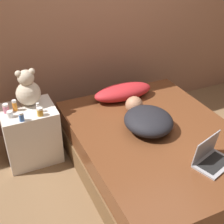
# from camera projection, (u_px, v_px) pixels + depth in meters

# --- Properties ---
(ground_plane) EXTENTS (12.00, 12.00, 0.00)m
(ground_plane) POSITION_uv_depth(u_px,v_px,m) (155.00, 170.00, 2.98)
(ground_plane) COLOR brown
(wall_back) EXTENTS (8.00, 0.06, 2.60)m
(wall_back) POSITION_uv_depth(u_px,v_px,m) (103.00, 3.00, 3.23)
(wall_back) COLOR #996B51
(wall_back) RESTS_ON ground_plane
(bed) EXTENTS (1.39, 1.86, 0.43)m
(bed) POSITION_uv_depth(u_px,v_px,m) (157.00, 152.00, 2.87)
(bed) COLOR brown
(bed) RESTS_ON ground_plane
(nightstand) EXTENTS (0.50, 0.43, 0.55)m
(nightstand) POSITION_uv_depth(u_px,v_px,m) (31.00, 134.00, 3.00)
(nightstand) COLOR silver
(nightstand) RESTS_ON ground_plane
(pillow) EXTENTS (0.64, 0.26, 0.16)m
(pillow) POSITION_uv_depth(u_px,v_px,m) (123.00, 92.00, 3.25)
(pillow) COLOR red
(pillow) RESTS_ON bed
(person_lying) EXTENTS (0.46, 0.64, 0.19)m
(person_lying) POSITION_uv_depth(u_px,v_px,m) (147.00, 119.00, 2.79)
(person_lying) COLOR black
(person_lying) RESTS_ON bed
(laptop) EXTENTS (0.36, 0.29, 0.22)m
(laptop) POSITION_uv_depth(u_px,v_px,m) (211.00, 157.00, 2.39)
(laptop) COLOR #9E9EA3
(laptop) RESTS_ON bed
(teddy_bear) EXTENTS (0.23, 0.23, 0.35)m
(teddy_bear) POSITION_uv_depth(u_px,v_px,m) (28.00, 90.00, 2.86)
(teddy_bear) COLOR beige
(teddy_bear) RESTS_ON nightstand
(bottle_amber) EXTENTS (0.06, 0.06, 0.08)m
(bottle_amber) POSITION_uv_depth(u_px,v_px,m) (40.00, 112.00, 2.75)
(bottle_amber) COLOR gold
(bottle_amber) RESTS_ON nightstand
(bottle_clear) EXTENTS (0.03, 0.03, 0.09)m
(bottle_clear) POSITION_uv_depth(u_px,v_px,m) (38.00, 108.00, 2.80)
(bottle_clear) COLOR silver
(bottle_clear) RESTS_ON nightstand
(bottle_white) EXTENTS (0.06, 0.06, 0.06)m
(bottle_white) POSITION_uv_depth(u_px,v_px,m) (10.00, 114.00, 2.73)
(bottle_white) COLOR white
(bottle_white) RESTS_ON nightstand
(bottle_blue) EXTENTS (0.04, 0.04, 0.08)m
(bottle_blue) POSITION_uv_depth(u_px,v_px,m) (21.00, 117.00, 2.67)
(bottle_blue) COLOR #3866B2
(bottle_blue) RESTS_ON nightstand
(bottle_pink) EXTENTS (0.05, 0.05, 0.09)m
(bottle_pink) POSITION_uv_depth(u_px,v_px,m) (6.00, 108.00, 2.79)
(bottle_pink) COLOR pink
(bottle_pink) RESTS_ON nightstand
(bottle_orange) EXTENTS (0.04, 0.04, 0.11)m
(bottle_orange) POSITION_uv_depth(u_px,v_px,m) (15.00, 105.00, 2.81)
(bottle_orange) COLOR orange
(bottle_orange) RESTS_ON nightstand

